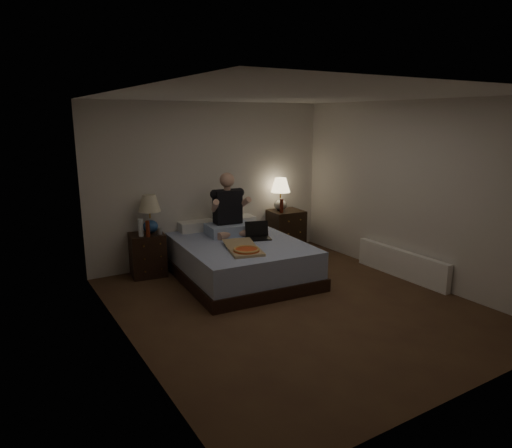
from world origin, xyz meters
TOP-DOWN VIEW (x-y plane):
  - floor at (0.00, 0.00)m, footprint 4.00×4.50m
  - ceiling at (0.00, 0.00)m, footprint 4.00×4.50m
  - wall_back at (0.00, 2.25)m, footprint 4.00×0.00m
  - wall_front at (0.00, -2.25)m, footprint 4.00×0.00m
  - wall_left at (-2.00, 0.00)m, footprint 0.00×4.50m
  - wall_right at (2.00, 0.00)m, footprint 0.00×4.50m
  - bed at (-0.08, 1.28)m, footprint 1.78×2.28m
  - nightstand_left at (-1.18, 2.01)m, footprint 0.54×0.49m
  - nightstand_right at (1.26, 2.00)m, footprint 0.59×0.54m
  - lamp_left at (-1.10, 2.03)m, footprint 0.36×0.36m
  - lamp_right at (1.18, 2.05)m, footprint 0.40×0.40m
  - water_bottle at (-1.28, 1.92)m, footprint 0.07×0.07m
  - soda_can at (-1.03, 1.86)m, footprint 0.07×0.07m
  - beer_bottle_left at (-1.21, 1.84)m, footprint 0.06×0.06m
  - beer_bottle_right at (1.10, 1.90)m, footprint 0.06×0.06m
  - person at (-0.02, 1.65)m, footprint 0.71×0.58m
  - laptop at (0.22, 1.19)m, footprint 0.41×0.37m
  - pizza_box at (-0.29, 0.66)m, footprint 0.58×0.84m
  - radiator at (1.93, 0.03)m, footprint 0.10×1.60m

SIDE VIEW (x-z plane):
  - floor at x=0.00m, z-range 0.00..0.00m
  - radiator at x=1.93m, z-range 0.00..0.40m
  - bed at x=-0.08m, z-range 0.00..0.54m
  - nightstand_left at x=-1.18m, z-range 0.00..0.63m
  - nightstand_right at x=1.26m, z-range 0.00..0.71m
  - pizza_box at x=-0.29m, z-range 0.54..0.62m
  - laptop at x=0.22m, z-range 0.54..0.78m
  - soda_can at x=-1.03m, z-range 0.63..0.73m
  - beer_bottle_left at x=-1.21m, z-range 0.63..0.86m
  - water_bottle at x=-1.28m, z-range 0.63..0.88m
  - beer_bottle_right at x=1.10m, z-range 0.71..0.94m
  - lamp_left at x=-1.10m, z-range 0.63..1.19m
  - lamp_right at x=1.18m, z-range 0.71..1.27m
  - person at x=-0.02m, z-range 0.54..1.47m
  - wall_back at x=0.00m, z-range 0.00..2.50m
  - wall_front at x=0.00m, z-range 0.00..2.50m
  - wall_left at x=-2.00m, z-range 0.00..2.50m
  - wall_right at x=2.00m, z-range 0.00..2.50m
  - ceiling at x=0.00m, z-range 2.50..2.50m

